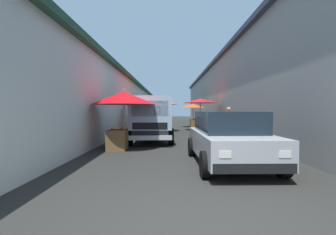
{
  "coord_description": "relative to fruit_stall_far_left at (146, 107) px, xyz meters",
  "views": [
    {
      "loc": [
        -2.95,
        0.41,
        1.48
      ],
      "look_at": [
        9.77,
        0.48,
        1.12
      ],
      "focal_mm": 26.42,
      "sensor_mm": 36.0,
      "label": 1
    }
  ],
  "objects": [
    {
      "name": "delivery_truck",
      "position": [
        -4.13,
        -0.64,
        -0.68
      ],
      "size": [
        5.0,
        2.15,
        2.08
      ],
      "color": "black",
      "rests_on": "ground"
    },
    {
      "name": "ground",
      "position": [
        1.09,
        -1.89,
        -1.72
      ],
      "size": [
        90.0,
        90.0,
        0.0
      ],
      "primitive_type": "plane",
      "color": "#282826"
    },
    {
      "name": "building_left_whitewash",
      "position": [
        3.34,
        4.95,
        0.29
      ],
      "size": [
        49.8,
        7.5,
        4.0
      ],
      "color": "silver",
      "rests_on": "ground"
    },
    {
      "name": "building_right_concrete",
      "position": [
        3.34,
        -8.73,
        1.08
      ],
      "size": [
        49.8,
        7.5,
        5.56
      ],
      "color": "gray",
      "rests_on": "ground"
    },
    {
      "name": "fruit_stall_near_right",
      "position": [
        2.67,
        -3.75,
        0.08
      ],
      "size": [
        2.5,
        2.5,
        2.41
      ],
      "color": "#9E9EA3",
      "rests_on": "ground"
    },
    {
      "name": "fruit_stall_far_right",
      "position": [
        -5.97,
        0.28,
        0.04
      ],
      "size": [
        2.42,
        2.42,
        2.28
      ],
      "color": "#9E9EA3",
      "rests_on": "ground"
    },
    {
      "name": "fruit_stall_far_left",
      "position": [
        0.0,
        0.0,
        0.0
      ],
      "size": [
        2.5,
        2.5,
        2.23
      ],
      "color": "#9E9EA3",
      "rests_on": "ground"
    },
    {
      "name": "hatchback_car",
      "position": [
        -8.61,
        -3.1,
        -0.98
      ],
      "size": [
        3.95,
        1.99,
        1.45
      ],
      "color": "#ADAFB5",
      "rests_on": "ground"
    },
    {
      "name": "fruit_stall_near_left",
      "position": [
        2.2,
        -0.68,
        0.23
      ],
      "size": [
        2.74,
        2.74,
        2.44
      ],
      "color": "#9E9EA3",
      "rests_on": "ground"
    },
    {
      "name": "vendor_by_crates",
      "position": [
        -3.89,
        -4.23,
        -0.77
      ],
      "size": [
        0.22,
        0.65,
        1.64
      ],
      "color": "#232328",
      "rests_on": "ground"
    },
    {
      "name": "fruit_stall_mid_lane",
      "position": [
        6.51,
        -3.63,
        -0.18
      ],
      "size": [
        2.18,
        2.18,
        2.14
      ],
      "color": "#9E9EA3",
      "rests_on": "ground"
    },
    {
      "name": "parked_scooter",
      "position": [
        -0.23,
        -3.38,
        -1.27
      ],
      "size": [
        1.69,
        0.39,
        1.14
      ],
      "color": "black",
      "rests_on": "ground"
    },
    {
      "name": "plastic_stool",
      "position": [
        -5.62,
        -3.58,
        -1.39
      ],
      "size": [
        0.3,
        0.3,
        0.43
      ],
      "color": "#194CB2",
      "rests_on": "ground"
    }
  ]
}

